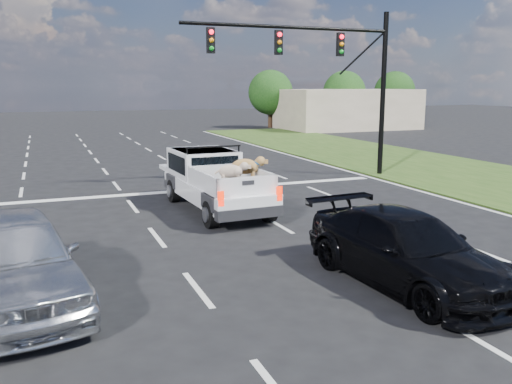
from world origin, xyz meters
The scene contains 10 objects.
ground centered at (0.00, 0.00, 0.00)m, with size 160.00×160.00×0.00m, color black.
road_markings centered at (0.00, 6.56, 0.01)m, with size 17.75×60.00×0.01m.
traffic_signal centered at (7.20, 10.50, 4.73)m, with size 9.11×0.31×7.00m.
building_right centered at (22.00, 34.00, 1.80)m, with size 12.00×7.00×3.60m, color #C6B497.
tree_far_d centered at (16.00, 38.00, 3.29)m, with size 4.20×4.20×5.40m.
tree_far_e centered at (24.00, 38.00, 3.29)m, with size 4.20×4.20×5.40m.
tree_far_f centered at (30.00, 38.00, 3.29)m, with size 4.20×4.20×5.40m.
pickup_truck centered at (0.68, 6.63, 0.95)m, with size 2.31×5.56×2.05m.
silver_sedan centered at (-5.00, 0.50, 0.86)m, with size 2.03×5.04×1.72m, color #B8BAC0.
black_coupe centered at (2.20, -1.25, 0.72)m, with size 2.03×4.99×1.45m, color black.
Camera 1 is at (-4.38, -9.76, 3.93)m, focal length 38.00 mm.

